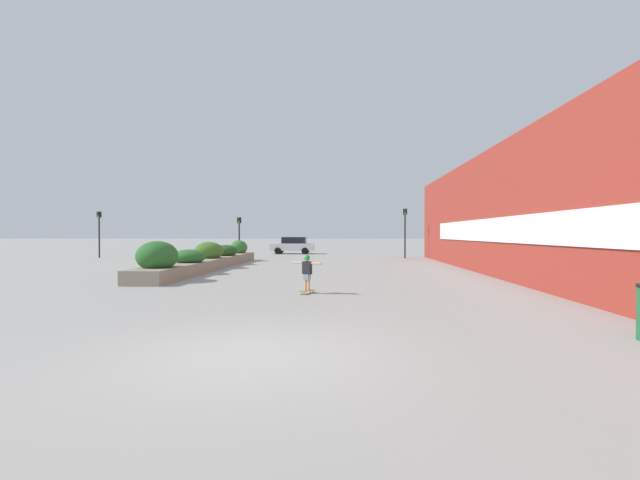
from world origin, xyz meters
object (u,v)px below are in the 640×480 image
(traffic_light_left, at_px, (239,230))
(traffic_light_right, at_px, (405,225))
(car_center_left, at_px, (293,245))
(skateboard, at_px, (307,291))
(traffic_light_far_left, at_px, (99,226))
(car_leftmost, at_px, (515,247))
(skateboarder, at_px, (307,269))

(traffic_light_left, xyz_separation_m, traffic_light_right, (12.52, 0.73, 0.40))
(car_center_left, xyz_separation_m, traffic_light_left, (-3.19, -7.38, 1.34))
(skateboard, distance_m, traffic_light_far_left, 25.93)
(car_leftmost, xyz_separation_m, traffic_light_right, (-9.85, -4.45, 1.78))
(traffic_light_far_left, bearing_deg, traffic_light_right, 1.66)
(car_center_left, distance_m, traffic_light_far_left, 16.04)
(car_center_left, height_order, traffic_light_far_left, traffic_light_far_left)
(car_center_left, bearing_deg, traffic_light_left, 156.66)
(skateboard, bearing_deg, traffic_light_right, 102.64)
(skateboarder, xyz_separation_m, car_center_left, (-3.65, 26.01, 0.02))
(skateboard, height_order, traffic_light_left, traffic_light_left)
(skateboard, xyz_separation_m, skateboarder, (0.00, 0.00, 0.70))
(car_center_left, bearing_deg, skateboard, -172.00)
(car_center_left, height_order, traffic_light_left, traffic_light_left)
(traffic_light_left, relative_size, traffic_light_far_left, 0.87)
(traffic_light_left, bearing_deg, traffic_light_far_left, 179.73)
(skateboard, height_order, traffic_light_far_left, traffic_light_far_left)
(car_leftmost, height_order, car_center_left, car_center_left)
(traffic_light_right, relative_size, traffic_light_far_left, 1.05)
(skateboard, height_order, traffic_light_right, traffic_light_right)
(skateboard, relative_size, car_center_left, 0.18)
(car_leftmost, bearing_deg, skateboard, -33.11)
(traffic_light_left, xyz_separation_m, traffic_light_far_left, (-10.99, 0.05, 0.29))
(traffic_light_left, bearing_deg, skateboard, -69.84)
(car_center_left, relative_size, traffic_light_far_left, 1.11)
(traffic_light_left, bearing_deg, skateboarder, -69.84)
(skateboarder, distance_m, car_leftmost, 28.44)
(car_leftmost, height_order, traffic_light_far_left, traffic_light_far_left)
(skateboarder, distance_m, traffic_light_far_left, 25.88)
(skateboard, xyz_separation_m, traffic_light_right, (5.69, 19.36, 2.46))
(skateboard, height_order, car_center_left, car_center_left)
(skateboard, height_order, skateboarder, skateboarder)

